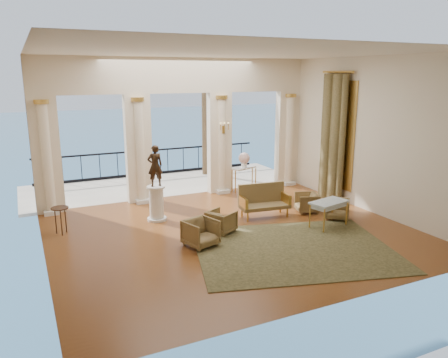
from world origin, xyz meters
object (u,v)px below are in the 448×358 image
pedestal (157,204)px  console_table (244,171)px  settee (263,200)px  game_table (329,204)px  armchair_b (338,208)px  side_table (60,211)px  armchair_a (201,232)px  statue (155,166)px  armchair_d (221,220)px  armchair_c (307,202)px

pedestal → console_table: (3.68, 1.75, 0.23)m
settee → game_table: (1.10, -1.55, 0.17)m
settee → console_table: bearing=80.6°
armchair_b → side_table: bearing=-152.9°
game_table → side_table: size_ratio=1.61×
armchair_a → pedestal: pedestal is taller
statue → console_table: 4.16m
armchair_b → settee: (-1.75, 1.14, 0.14)m
pedestal → console_table: bearing=25.5°
console_table → armchair_d: bearing=-146.2°
armchair_a → game_table: size_ratio=0.63×
armchair_b → pedestal: 5.08m
armchair_a → armchair_b: size_ratio=1.12×
console_table → side_table: 6.44m
armchair_c → pedestal: size_ratio=0.64×
game_table → settee: bearing=112.1°
statue → console_table: (3.68, 1.75, -0.86)m
settee → game_table: bearing=-47.7°
armchair_a → armchair_d: 1.03m
armchair_a → side_table: (-2.93, 2.26, 0.25)m
statue → side_table: size_ratio=1.62×
armchair_b → console_table: size_ratio=0.67×
armchair_d → game_table: 2.90m
side_table → pedestal: bearing=0.0°
armchair_b → statue: statue is taller
armchair_a → game_table: bearing=-21.5°
pedestal → console_table: size_ratio=1.03×
console_table → statue: bearing=-175.0°
side_table → settee: bearing=-9.8°
settee → pedestal: 3.04m
pedestal → armchair_a: bearing=-79.9°
armchair_c → console_table: size_ratio=0.66×
armchair_b → armchair_c: (-0.40, 0.89, -0.00)m
settee → pedestal: pedestal is taller
statue → armchair_d: bearing=128.0°
settee → console_table: settee is taller
statue → console_table: statue is taller
armchair_d → console_table: (2.45, 3.40, 0.38)m
armchair_d → settee: settee is taller
armchair_a → settee: 2.82m
armchair_a → console_table: 5.19m
game_table → console_table: (-0.31, 4.23, 0.07)m
armchair_d → settee: 1.81m
armchair_a → armchair_c: armchair_a is taller
armchair_d → statue: statue is taller
armchair_d → console_table: 4.20m
game_table → statue: statue is taller
armchair_d → side_table: 4.11m
armchair_c → game_table: game_table is taller
game_table → console_table: 4.25m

